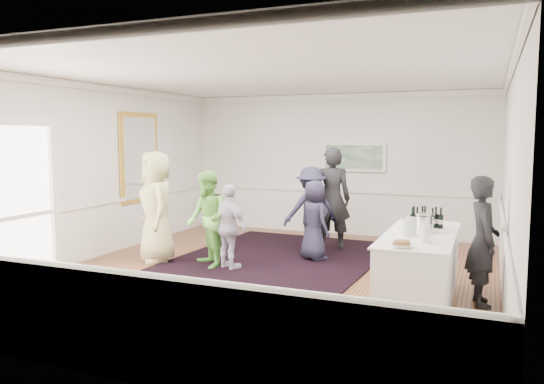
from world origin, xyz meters
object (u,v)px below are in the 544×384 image
at_px(nut_bowl, 402,244).
at_px(guest_dark_a, 311,210).
at_px(guest_lilac, 229,227).
at_px(serving_table, 419,269).
at_px(guest_tan, 156,207).
at_px(guest_dark_b, 332,199).
at_px(guest_navy, 314,220).
at_px(ice_bucket, 424,223).
at_px(bartender, 483,241).
at_px(guest_green, 207,219).

bearing_deg(nut_bowl, guest_dark_a, 122.72).
bearing_deg(guest_lilac, serving_table, -169.37).
distance_m(guest_tan, guest_lilac, 1.48).
bearing_deg(guest_dark_b, guest_navy, 72.87).
height_order(serving_table, guest_dark_b, guest_dark_b).
xyz_separation_m(serving_table, ice_bucket, (0.03, 0.16, 0.59)).
relative_size(guest_tan, nut_bowl, 8.08).
height_order(bartender, nut_bowl, bartender).
bearing_deg(ice_bucket, guest_lilac, 169.97).
relative_size(guest_green, guest_dark_a, 1.00).
height_order(bartender, guest_tan, guest_tan).
height_order(guest_lilac, guest_dark_b, guest_dark_b).
distance_m(guest_tan, guest_green, 1.05).
distance_m(guest_dark_a, ice_bucket, 3.37).
bearing_deg(guest_green, guest_tan, -137.86).
xyz_separation_m(bartender, nut_bowl, (-0.86, -1.30, 0.13)).
bearing_deg(guest_dark_b, serving_table, 111.14).
xyz_separation_m(serving_table, guest_green, (-3.61, 0.71, 0.35)).
height_order(guest_green, nut_bowl, guest_green).
height_order(serving_table, ice_bucket, ice_bucket).
relative_size(guest_navy, nut_bowl, 5.93).
height_order(guest_dark_b, guest_navy, guest_dark_b).
relative_size(guest_green, guest_dark_b, 0.82).
distance_m(bartender, guest_green, 4.40).
relative_size(serving_table, bartender, 1.37).
distance_m(serving_table, guest_navy, 2.85).
bearing_deg(guest_lilac, bartender, -162.59).
bearing_deg(guest_dark_b, guest_green, 39.81).
distance_m(bartender, ice_bucket, 0.78).
distance_m(serving_table, guest_lilac, 3.29).
bearing_deg(guest_tan, ice_bucket, 36.34).
height_order(guest_dark_a, nut_bowl, guest_dark_a).
bearing_deg(guest_navy, guest_tan, 65.11).
height_order(bartender, guest_green, bartender).
relative_size(guest_dark_a, guest_dark_b, 0.82).
height_order(guest_navy, ice_bucket, guest_navy).
height_order(bartender, guest_navy, bartender).
height_order(guest_dark_a, guest_dark_b, guest_dark_b).
bearing_deg(guest_navy, ice_bucket, -179.66).
relative_size(bartender, guest_dark_b, 0.85).
bearing_deg(guest_green, nut_bowl, 17.68).
xyz_separation_m(bartender, ice_bucket, (-0.74, -0.15, 0.21)).
distance_m(bartender, guest_tan, 5.44).
distance_m(guest_lilac, guest_navy, 1.64).
xyz_separation_m(guest_green, guest_navy, (1.53, 1.22, -0.11)).
relative_size(guest_navy, ice_bucket, 5.59).
bearing_deg(ice_bucket, guest_navy, 140.09).
relative_size(guest_dark_a, ice_bucket, 6.37).
bearing_deg(guest_green, guest_lilac, 45.75).
bearing_deg(guest_lilac, nut_bowl, 174.52).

